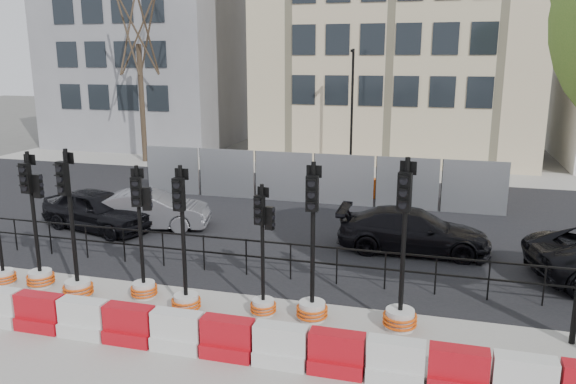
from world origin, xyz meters
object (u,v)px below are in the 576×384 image
(traffic_signal_d, at_px, (143,268))
(traffic_signal_h, at_px, (401,296))
(car_c, at_px, (413,231))
(traffic_signal_a, at_px, (1,261))
(car_a, at_px, (97,210))

(traffic_signal_d, relative_size, traffic_signal_h, 0.87)
(traffic_signal_d, xyz_separation_m, car_c, (5.97, 5.05, -0.13))
(car_c, bearing_deg, traffic_signal_a, 117.50)
(traffic_signal_h, xyz_separation_m, car_c, (-0.02, 5.06, -0.12))
(traffic_signal_d, xyz_separation_m, traffic_signal_h, (5.99, -0.01, -0.01))
(traffic_signal_a, distance_m, car_c, 11.14)
(traffic_signal_h, bearing_deg, traffic_signal_d, -168.89)
(car_a, xyz_separation_m, car_c, (10.21, 0.55, -0.05))
(traffic_signal_h, xyz_separation_m, car_a, (-10.23, 4.51, -0.07))
(car_c, bearing_deg, traffic_signal_h, 179.47)
(traffic_signal_a, xyz_separation_m, car_c, (9.82, 5.27, 0.00))
(car_a, bearing_deg, traffic_signal_a, -161.02)
(traffic_signal_a, height_order, car_c, traffic_signal_a)
(traffic_signal_a, bearing_deg, car_a, 102.23)
(traffic_signal_a, relative_size, car_c, 0.69)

